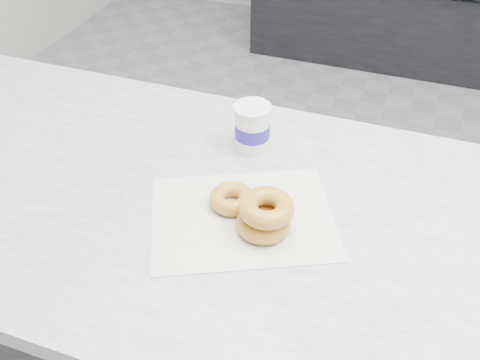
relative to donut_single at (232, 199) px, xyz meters
The scene contains 5 objects.
ground 1.18m from the donut_single, 52.83° to the left, with size 5.00×5.00×0.00m, color gray.
wax_paper 0.04m from the donut_single, 39.76° to the right, with size 0.34×0.26×0.00m, color silver.
donut_single is the anchor object (origin of this frame).
donut_stack 0.09m from the donut_single, 28.26° to the right, with size 0.14×0.14×0.07m.
coffee_cup 0.20m from the donut_single, 96.92° to the left, with size 0.08×0.08×0.11m.
Camera 1 is at (-0.18, -1.31, 1.60)m, focal length 40.00 mm.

